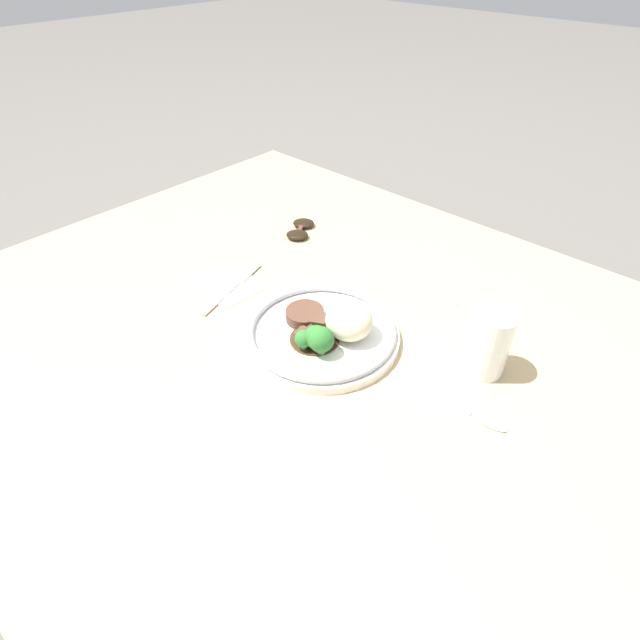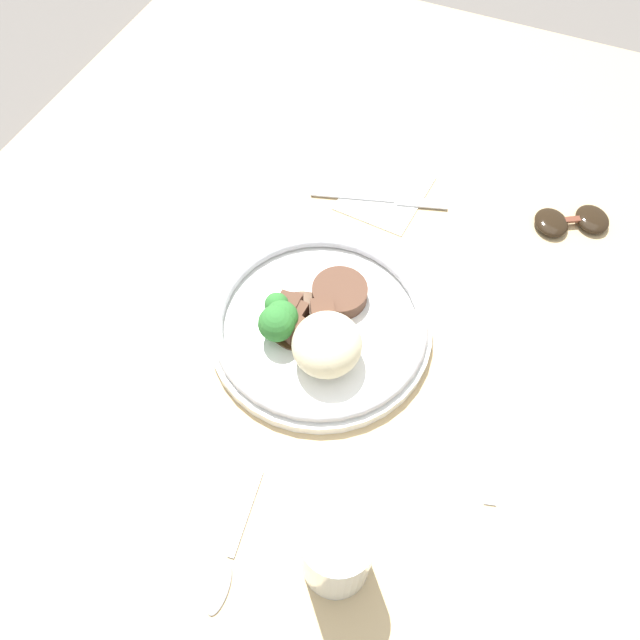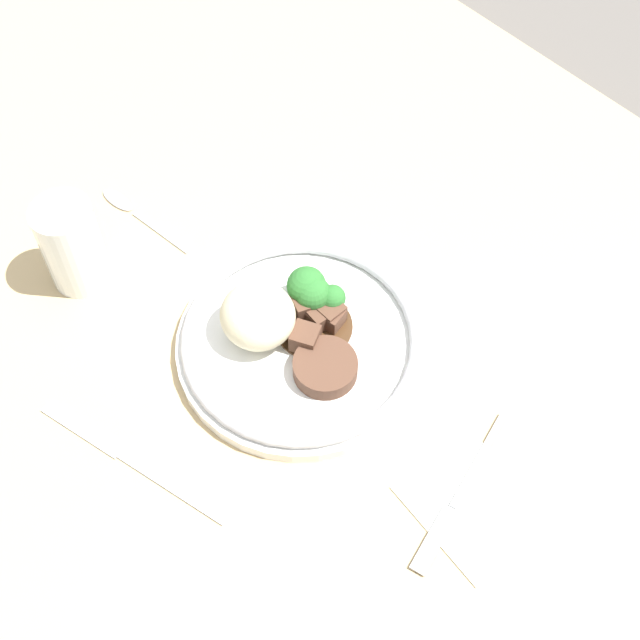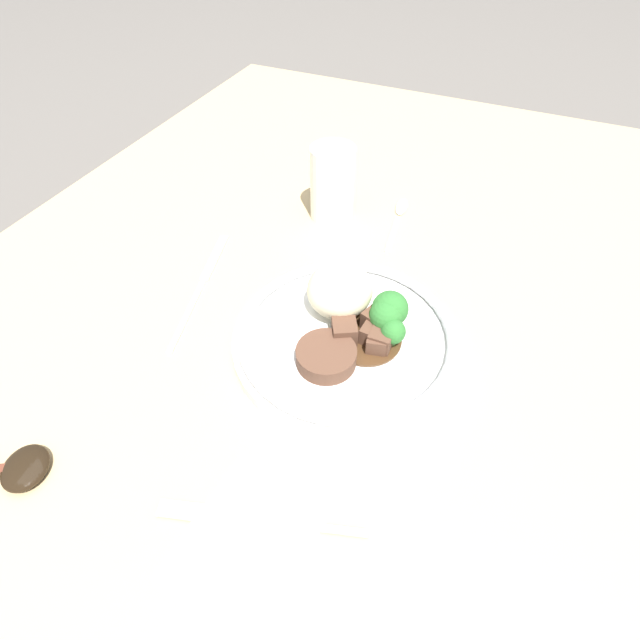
{
  "view_description": "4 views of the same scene",
  "coord_description": "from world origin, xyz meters",
  "px_view_note": "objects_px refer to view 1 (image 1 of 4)",
  "views": [
    {
      "loc": [
        0.41,
        -0.48,
        0.61
      ],
      "look_at": [
        -0.04,
        0.01,
        0.07
      ],
      "focal_mm": 28.0,
      "sensor_mm": 36.0,
      "label": 1
    },
    {
      "loc": [
        0.33,
        0.15,
        0.68
      ],
      "look_at": [
        -0.01,
        0.0,
        0.08
      ],
      "focal_mm": 35.0,
      "sensor_mm": 36.0,
      "label": 2
    },
    {
      "loc": [
        -0.41,
        0.32,
        0.85
      ],
      "look_at": [
        -0.03,
        -0.02,
        0.08
      ],
      "focal_mm": 50.0,
      "sensor_mm": 36.0,
      "label": 3
    },
    {
      "loc": [
        -0.39,
        -0.13,
        0.49
      ],
      "look_at": [
        -0.04,
        0.03,
        0.08
      ],
      "focal_mm": 28.0,
      "sensor_mm": 36.0,
      "label": 4
    }
  ],
  "objects_px": {
    "plate": "(325,331)",
    "sunglasses": "(300,229)",
    "spoon": "(478,418)",
    "knife": "(404,289)",
    "juice_glass": "(488,346)",
    "fork": "(238,283)"
  },
  "relations": [
    {
      "from": "spoon",
      "to": "juice_glass",
      "type": "bearing_deg",
      "value": 108.75
    },
    {
      "from": "plate",
      "to": "knife",
      "type": "height_order",
      "value": "plate"
    },
    {
      "from": "plate",
      "to": "knife",
      "type": "bearing_deg",
      "value": 85.89
    },
    {
      "from": "fork",
      "to": "knife",
      "type": "relative_size",
      "value": 0.83
    },
    {
      "from": "juice_glass",
      "to": "fork",
      "type": "height_order",
      "value": "juice_glass"
    },
    {
      "from": "knife",
      "to": "spoon",
      "type": "xyz_separation_m",
      "value": [
        0.26,
        -0.19,
        0.0
      ]
    },
    {
      "from": "juice_glass",
      "to": "knife",
      "type": "height_order",
      "value": "juice_glass"
    },
    {
      "from": "plate",
      "to": "spoon",
      "type": "bearing_deg",
      "value": 4.68
    },
    {
      "from": "sunglasses",
      "to": "plate",
      "type": "bearing_deg",
      "value": -68.74
    },
    {
      "from": "juice_glass",
      "to": "spoon",
      "type": "xyz_separation_m",
      "value": [
        0.05,
        -0.1,
        -0.05
      ]
    },
    {
      "from": "spoon",
      "to": "sunglasses",
      "type": "height_order",
      "value": "sunglasses"
    },
    {
      "from": "plate",
      "to": "sunglasses",
      "type": "distance_m",
      "value": 0.38
    },
    {
      "from": "plate",
      "to": "spoon",
      "type": "distance_m",
      "value": 0.28
    },
    {
      "from": "plate",
      "to": "spoon",
      "type": "relative_size",
      "value": 1.84
    },
    {
      "from": "knife",
      "to": "juice_glass",
      "type": "bearing_deg",
      "value": -38.97
    },
    {
      "from": "plate",
      "to": "sunglasses",
      "type": "height_order",
      "value": "plate"
    },
    {
      "from": "juice_glass",
      "to": "knife",
      "type": "distance_m",
      "value": 0.24
    },
    {
      "from": "spoon",
      "to": "sunglasses",
      "type": "relative_size",
      "value": 1.29
    },
    {
      "from": "juice_glass",
      "to": "fork",
      "type": "xyz_separation_m",
      "value": [
        -0.47,
        -0.11,
        -0.05
      ]
    },
    {
      "from": "juice_glass",
      "to": "knife",
      "type": "bearing_deg",
      "value": 156.16
    },
    {
      "from": "plate",
      "to": "fork",
      "type": "relative_size",
      "value": 1.44
    },
    {
      "from": "juice_glass",
      "to": "sunglasses",
      "type": "bearing_deg",
      "value": 166.77
    }
  ]
}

